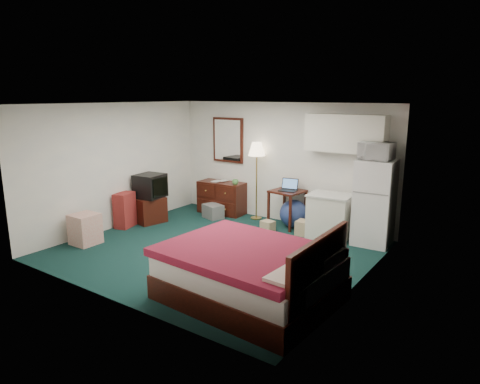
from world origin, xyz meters
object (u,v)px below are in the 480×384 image
Objects in this scene: floor_lamp at (256,181)px; suitcase at (125,210)px; desk at (287,208)px; kitchen_counter at (329,217)px; fridge at (374,202)px; bed at (249,274)px; tv_stand at (149,210)px; dresser at (222,198)px.

floor_lamp is 2.81m from suitcase.
kitchen_counter is at bearing -2.88° from desk.
desk is 0.49× the size of fridge.
fridge is 0.72× the size of bed.
tv_stand is at bearing -165.62° from fridge.
kitchen_counter is at bearing -173.35° from fridge.
bed is (-0.65, -3.06, -0.43)m from fridge.
tv_stand is (-4.33, -1.34, -0.51)m from fridge.
kitchen_counter is (2.71, -0.23, 0.04)m from dresser.
kitchen_counter is at bearing -8.31° from dresser.
floor_lamp is (0.89, 0.07, 0.47)m from dresser.
suitcase is at bearing 166.19° from bed.
bed reaches higher than tv_stand.
fridge reaches higher than suitcase.
dresser is 0.50× the size of bed.
floor_lamp is 2.36m from tv_stand.
desk is 3.31m from suitcase.
dresser is 1.31× the size of kitchen_counter.
suitcase reaches higher than bed.
desk is at bearing -8.29° from floor_lamp.
tv_stand is (-2.55, -1.39, -0.11)m from desk.
kitchen_counter is 0.52× the size of fridge.
desk reaches higher than tv_stand.
desk reaches higher than suitcase.
suitcase is (-1.88, -2.03, -0.48)m from floor_lamp.
desk is at bearing -5.13° from dresser.
fridge is at bearing 5.06° from kitchen_counter.
fridge is (2.60, -0.17, -0.06)m from floor_lamp.
desk is at bearing 113.49° from bed.
floor_lamp is 2.20× the size of desk.
fridge reaches higher than desk.
suitcase is at bearing -132.74° from floor_lamp.
floor_lamp is at bearing 53.92° from tv_stand.
tv_stand is at bearing -144.12° from desk.
suitcase is (-4.48, -1.86, -0.42)m from fridge.
fridge is 3.16m from bed.
floor_lamp is at bearing 173.50° from fridge.
floor_lamp is 2.87× the size of tv_stand.
dresser reaches higher than bed.
suitcase is (-0.15, -0.53, 0.09)m from tv_stand.
floor_lamp is 0.95m from desk.
tv_stand is at bearing -138.94° from floor_lamp.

